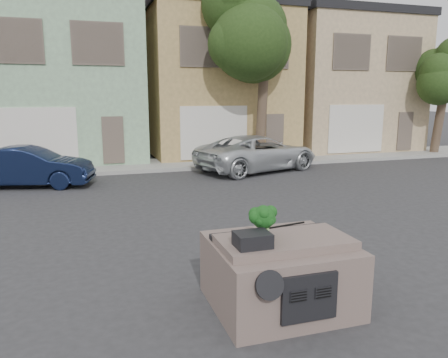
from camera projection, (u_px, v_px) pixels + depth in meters
name	position (u px, v px, depth m)	size (l,w,h in m)	color
ground_plane	(220.00, 242.00, 9.48)	(120.00, 120.00, 0.00)	#303033
sidewalk	(150.00, 165.00, 19.29)	(40.00, 3.00, 0.15)	gray
townhouse_mint	(64.00, 82.00, 21.28)	(7.20, 8.20, 7.55)	#87AD87
townhouse_tan	(212.00, 83.00, 23.51)	(7.20, 8.20, 7.55)	tan
townhouse_beige	(334.00, 84.00, 25.75)	(7.20, 8.20, 7.55)	tan
navy_sedan	(31.00, 187.00, 15.22)	(1.48, 4.24, 1.40)	#0F1834
silver_pickup	(257.00, 171.00, 18.40)	(2.48, 5.39, 1.50)	silver
tree_near	(263.00, 69.00, 19.32)	(4.40, 4.00, 8.50)	#223A14
tree_far	(441.00, 97.00, 22.55)	(3.20, 3.00, 6.00)	#223A14
car_dashboard	(279.00, 270.00, 6.57)	(2.00, 1.80, 1.12)	#68564F
instrument_hump	(253.00, 240.00, 5.94)	(0.48, 0.38, 0.20)	black
wiper_arm	(286.00, 225.00, 6.90)	(0.70, 0.03, 0.02)	black
broccoli	(263.00, 222.00, 6.26)	(0.40, 0.40, 0.49)	#103810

